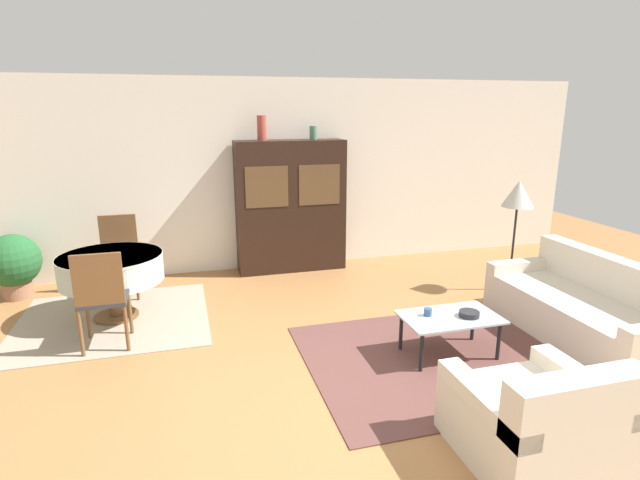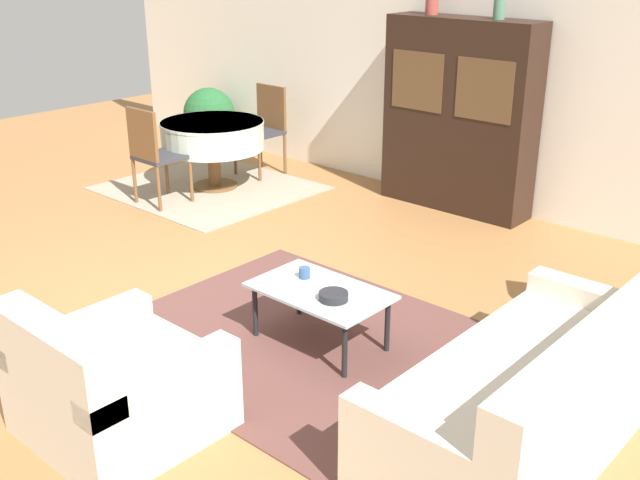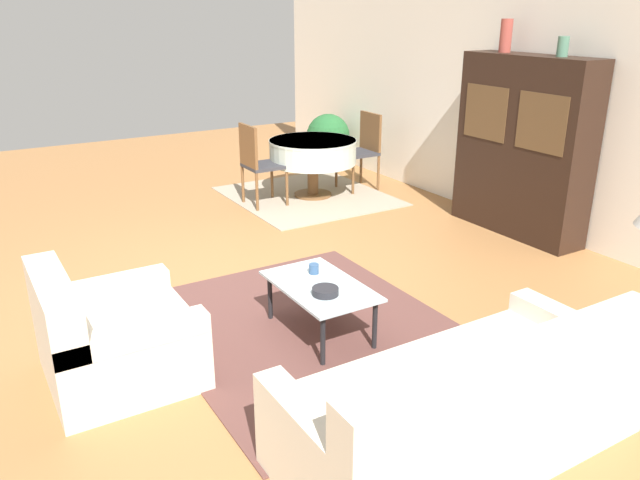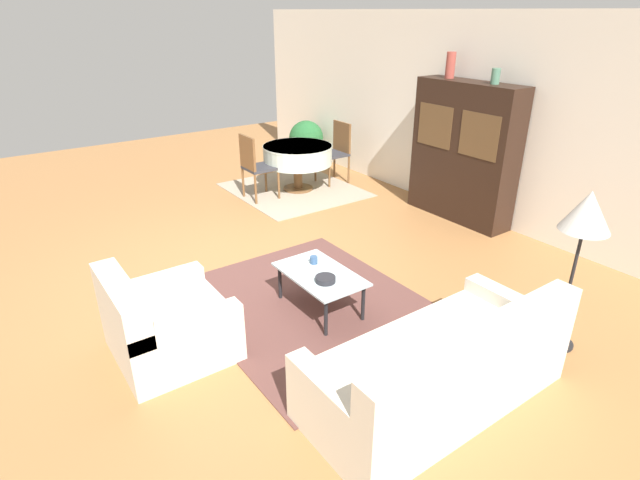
{
  "view_description": "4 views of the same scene",
  "coord_description": "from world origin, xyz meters",
  "px_view_note": "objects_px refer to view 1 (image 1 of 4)",
  "views": [
    {
      "loc": [
        -1.16,
        -3.45,
        2.29
      ],
      "look_at": [
        0.2,
        1.4,
        0.95
      ],
      "focal_mm": 28.0,
      "sensor_mm": 36.0,
      "label": 1
    },
    {
      "loc": [
        4.12,
        -2.9,
        2.51
      ],
      "look_at": [
        1.18,
        0.38,
        0.75
      ],
      "focal_mm": 42.0,
      "sensor_mm": 36.0,
      "label": 2
    },
    {
      "loc": [
        4.73,
        -1.76,
        2.3
      ],
      "look_at": [
        1.18,
        0.38,
        0.75
      ],
      "focal_mm": 35.0,
      "sensor_mm": 36.0,
      "label": 3
    },
    {
      "loc": [
        4.6,
        -2.04,
        2.68
      ],
      "look_at": [
        1.18,
        0.38,
        0.75
      ],
      "focal_mm": 28.0,
      "sensor_mm": 36.0,
      "label": 4
    }
  ],
  "objects_px": {
    "vase_tall": "(262,128)",
    "floor_lamp": "(518,198)",
    "coffee_table": "(450,320)",
    "vase_short": "(313,133)",
    "display_cabinet": "(291,206)",
    "dining_table": "(111,269)",
    "dining_chair_far": "(119,251)",
    "cup": "(428,312)",
    "dining_chair_near": "(102,294)",
    "armchair": "(538,421)",
    "bowl": "(469,314)",
    "couch": "(586,310)",
    "potted_plant": "(13,263)"
  },
  "relations": [
    {
      "from": "couch",
      "to": "dining_table",
      "type": "xyz_separation_m",
      "value": [
        -4.69,
        1.81,
        0.29
      ]
    },
    {
      "from": "armchair",
      "to": "dining_chair_near",
      "type": "xyz_separation_m",
      "value": [
        -2.96,
        2.48,
        0.28
      ]
    },
    {
      "from": "vase_short",
      "to": "dining_chair_far",
      "type": "bearing_deg",
      "value": -170.7
    },
    {
      "from": "potted_plant",
      "to": "dining_chair_near",
      "type": "bearing_deg",
      "value": -54.85
    },
    {
      "from": "dining_chair_far",
      "to": "floor_lamp",
      "type": "distance_m",
      "value": 5.0
    },
    {
      "from": "couch",
      "to": "dining_chair_near",
      "type": "relative_size",
      "value": 2.03
    },
    {
      "from": "dining_chair_far",
      "to": "bowl",
      "type": "bearing_deg",
      "value": 141.65
    },
    {
      "from": "armchair",
      "to": "bowl",
      "type": "distance_m",
      "value": 1.46
    },
    {
      "from": "armchair",
      "to": "vase_tall",
      "type": "relative_size",
      "value": 2.85
    },
    {
      "from": "display_cabinet",
      "to": "dining_table",
      "type": "distance_m",
      "value": 2.6
    },
    {
      "from": "coffee_table",
      "to": "potted_plant",
      "type": "bearing_deg",
      "value": 147.58
    },
    {
      "from": "bowl",
      "to": "dining_table",
      "type": "bearing_deg",
      "value": 150.87
    },
    {
      "from": "couch",
      "to": "dining_chair_far",
      "type": "distance_m",
      "value": 5.36
    },
    {
      "from": "dining_chair_far",
      "to": "cup",
      "type": "bearing_deg",
      "value": 139.71
    },
    {
      "from": "floor_lamp",
      "to": "potted_plant",
      "type": "relative_size",
      "value": 1.77
    },
    {
      "from": "dining_chair_far",
      "to": "bowl",
      "type": "xyz_separation_m",
      "value": [
        3.31,
        -2.62,
        -0.14
      ]
    },
    {
      "from": "display_cabinet",
      "to": "dining_table",
      "type": "relative_size",
      "value": 1.68
    },
    {
      "from": "vase_tall",
      "to": "floor_lamp",
      "type": "bearing_deg",
      "value": -28.99
    },
    {
      "from": "cup",
      "to": "bowl",
      "type": "xyz_separation_m",
      "value": [
        0.36,
        -0.12,
        -0.01
      ]
    },
    {
      "from": "couch",
      "to": "coffee_table",
      "type": "relative_size",
      "value": 2.22
    },
    {
      "from": "coffee_table",
      "to": "potted_plant",
      "type": "distance_m",
      "value": 5.21
    },
    {
      "from": "display_cabinet",
      "to": "vase_tall",
      "type": "relative_size",
      "value": 5.61
    },
    {
      "from": "display_cabinet",
      "to": "bowl",
      "type": "xyz_separation_m",
      "value": [
        1.03,
        -3.05,
        -0.5
      ]
    },
    {
      "from": "couch",
      "to": "display_cabinet",
      "type": "xyz_separation_m",
      "value": [
        -2.41,
        3.01,
        0.64
      ]
    },
    {
      "from": "cup",
      "to": "armchair",
      "type": "bearing_deg",
      "value": -89.44
    },
    {
      "from": "display_cabinet",
      "to": "couch",
      "type": "bearing_deg",
      "value": -51.32
    },
    {
      "from": "cup",
      "to": "couch",
      "type": "bearing_deg",
      "value": -2.7
    },
    {
      "from": "floor_lamp",
      "to": "display_cabinet",
      "type": "bearing_deg",
      "value": 147.47
    },
    {
      "from": "dining_chair_near",
      "to": "dining_chair_far",
      "type": "height_order",
      "value": "same"
    },
    {
      "from": "coffee_table",
      "to": "vase_short",
      "type": "xyz_separation_m",
      "value": [
        -0.53,
        2.99,
        1.59
      ]
    },
    {
      "from": "coffee_table",
      "to": "dining_chair_far",
      "type": "bearing_deg",
      "value": 140.82
    },
    {
      "from": "coffee_table",
      "to": "cup",
      "type": "xyz_separation_m",
      "value": [
        -0.2,
        0.07,
        0.08
      ]
    },
    {
      "from": "couch",
      "to": "floor_lamp",
      "type": "height_order",
      "value": "floor_lamp"
    },
    {
      "from": "dining_chair_far",
      "to": "bowl",
      "type": "distance_m",
      "value": 4.22
    },
    {
      "from": "coffee_table",
      "to": "floor_lamp",
      "type": "xyz_separation_m",
      "value": [
        1.67,
        1.38,
        0.84
      ]
    },
    {
      "from": "display_cabinet",
      "to": "dining_chair_far",
      "type": "relative_size",
      "value": 1.87
    },
    {
      "from": "dining_chair_near",
      "to": "armchair",
      "type": "bearing_deg",
      "value": -39.94
    },
    {
      "from": "coffee_table",
      "to": "dining_chair_near",
      "type": "distance_m",
      "value": 3.31
    },
    {
      "from": "couch",
      "to": "dining_chair_far",
      "type": "relative_size",
      "value": 2.03
    },
    {
      "from": "couch",
      "to": "vase_short",
      "type": "xyz_separation_m",
      "value": [
        -2.07,
        3.01,
        1.66
      ]
    },
    {
      "from": "couch",
      "to": "display_cabinet",
      "type": "distance_m",
      "value": 3.91
    },
    {
      "from": "dining_chair_far",
      "to": "cup",
      "type": "xyz_separation_m",
      "value": [
        2.95,
        -2.5,
        -0.13
      ]
    },
    {
      "from": "coffee_table",
      "to": "floor_lamp",
      "type": "bearing_deg",
      "value": 39.55
    },
    {
      "from": "display_cabinet",
      "to": "armchair",
      "type": "bearing_deg",
      "value": -81.35
    },
    {
      "from": "dining_chair_near",
      "to": "vase_short",
      "type": "distance_m",
      "value": 3.56
    },
    {
      "from": "cup",
      "to": "dining_table",
      "type": "bearing_deg",
      "value": 149.68
    },
    {
      "from": "display_cabinet",
      "to": "dining_table",
      "type": "height_order",
      "value": "display_cabinet"
    },
    {
      "from": "armchair",
      "to": "dining_chair_near",
      "type": "relative_size",
      "value": 0.95
    },
    {
      "from": "couch",
      "to": "floor_lamp",
      "type": "bearing_deg",
      "value": -5.04
    },
    {
      "from": "dining_chair_far",
      "to": "coffee_table",
      "type": "bearing_deg",
      "value": 140.82
    }
  ]
}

